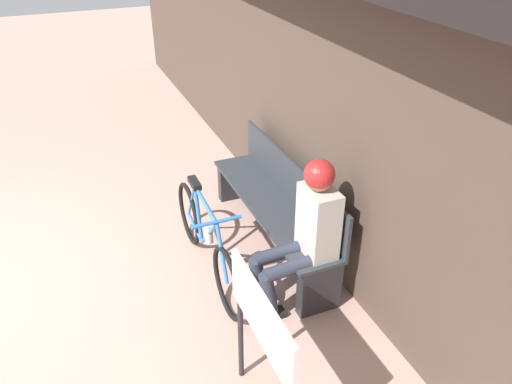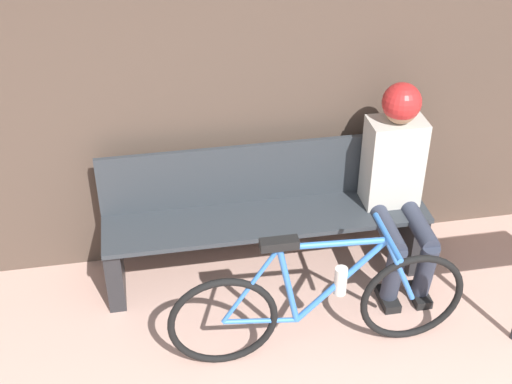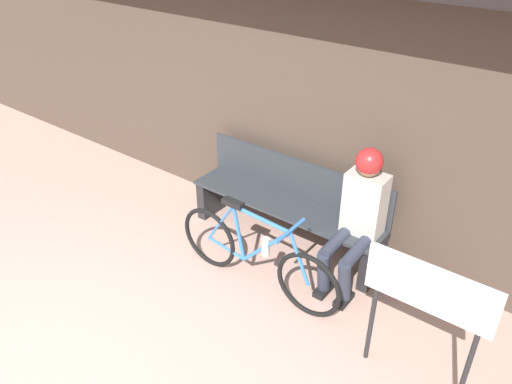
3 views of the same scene
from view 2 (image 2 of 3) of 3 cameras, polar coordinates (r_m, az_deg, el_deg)
storefront_wall at (r=4.09m, az=-4.61°, el=14.45°), size 12.00×0.56×3.20m
park_bench_near at (r=4.42m, az=0.73°, el=-1.99°), size 2.00×0.42×0.87m
bicycle at (r=3.95m, az=5.15°, el=-8.92°), size 1.67×0.40×0.82m
person_seated at (r=4.35m, az=11.31°, el=1.50°), size 0.34×0.65×1.28m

